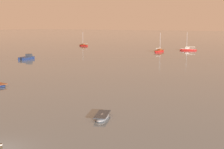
% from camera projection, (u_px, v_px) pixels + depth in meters
% --- Properties ---
extents(sailboat_moored_0, '(5.66, 3.35, 6.06)m').
position_uv_depth(sailboat_moored_0, '(188.00, 50.00, 105.68)').
color(sailboat_moored_0, red).
rests_on(sailboat_moored_0, ground).
extents(rowboat_moored_1, '(2.32, 3.38, 0.51)m').
position_uv_depth(rowboat_moored_1, '(102.00, 116.00, 29.84)').
color(rowboat_moored_1, gray).
rests_on(rowboat_moored_1, ground).
extents(sailboat_moored_2, '(5.12, 2.56, 5.50)m').
position_uv_depth(sailboat_moored_2, '(84.00, 45.00, 127.32)').
color(sailboat_moored_2, red).
rests_on(sailboat_moored_2, ground).
extents(motorboat_moored_2, '(2.63, 5.13, 1.86)m').
position_uv_depth(motorboat_moored_2, '(28.00, 58.00, 80.06)').
color(motorboat_moored_2, navy).
rests_on(motorboat_moored_2, ground).
extents(sailboat_moored_3, '(1.88, 5.44, 6.02)m').
position_uv_depth(sailboat_moored_3, '(159.00, 51.00, 100.40)').
color(sailboat_moored_3, red).
rests_on(sailboat_moored_3, ground).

